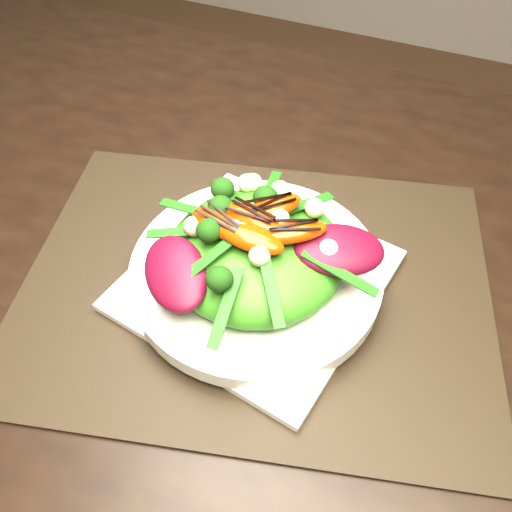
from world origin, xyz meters
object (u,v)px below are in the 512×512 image
at_px(plate_base, 256,279).
at_px(salad_bowl, 256,271).
at_px(orange_segment, 242,208).
at_px(placemat, 256,283).
at_px(lettuce_mound, 256,253).
at_px(dining_table, 186,241).

distance_m(plate_base, salad_bowl, 0.01).
relative_size(plate_base, orange_segment, 3.64).
distance_m(placemat, plate_base, 0.01).
xyz_separation_m(lettuce_mound, orange_segment, (-0.02, 0.02, 0.04)).
bearing_deg(placemat, salad_bowl, -45.00).
relative_size(plate_base, lettuce_mound, 1.33).
xyz_separation_m(placemat, salad_bowl, (0.00, -0.00, 0.02)).
bearing_deg(dining_table, orange_segment, -15.26).
bearing_deg(orange_segment, plate_base, -39.59).
distance_m(lettuce_mound, orange_segment, 0.05).
distance_m(salad_bowl, lettuce_mound, 0.03).
relative_size(placemat, plate_base, 2.05).
height_order(dining_table, plate_base, dining_table).
distance_m(placemat, lettuce_mound, 0.05).
xyz_separation_m(placemat, lettuce_mound, (0.00, 0.00, 0.05)).
distance_m(dining_table, lettuce_mound, 0.14).
bearing_deg(plate_base, placemat, 135.00).
xyz_separation_m(placemat, orange_segment, (-0.02, 0.02, 0.09)).
distance_m(plate_base, lettuce_mound, 0.04).
xyz_separation_m(plate_base, orange_segment, (-0.02, 0.02, 0.08)).
height_order(plate_base, salad_bowl, salad_bowl).
height_order(plate_base, orange_segment, orange_segment).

